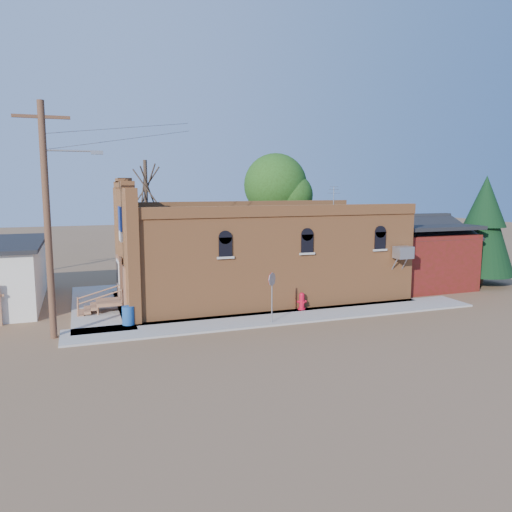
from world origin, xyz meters
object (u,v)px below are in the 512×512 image
object	(u,v)px
fire_hydrant	(302,301)
stop_sign	(272,284)
trash_barrel	(128,315)
utility_pole	(49,216)
brick_bar	(255,253)

from	to	relation	value
fire_hydrant	stop_sign	world-z (taller)	stop_sign
trash_barrel	fire_hydrant	bearing A→B (deg)	-0.72
fire_hydrant	utility_pole	bearing A→B (deg)	-165.23
fire_hydrant	stop_sign	xyz separation A→B (m)	(-2.15, -1.59, 1.26)
utility_pole	fire_hydrant	distance (m)	11.66
brick_bar	stop_sign	distance (m)	5.43
utility_pole	trash_barrel	xyz separation A→B (m)	(2.84, 0.70, -4.30)
trash_barrel	stop_sign	bearing A→B (deg)	-16.12
utility_pole	trash_barrel	size ratio (longest dim) A/B	11.43
stop_sign	utility_pole	bearing A→B (deg)	155.83
stop_sign	trash_barrel	world-z (taller)	stop_sign
brick_bar	stop_sign	size ratio (longest dim) A/B	7.55
fire_hydrant	trash_barrel	size ratio (longest dim) A/B	1.04
fire_hydrant	trash_barrel	bearing A→B (deg)	-169.10
utility_pole	stop_sign	bearing A→B (deg)	-6.51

